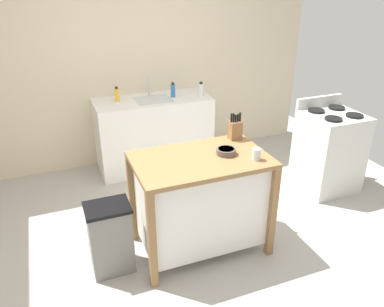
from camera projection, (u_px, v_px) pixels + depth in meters
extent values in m
plane|color=#ADA8A0|center=(184.00, 246.00, 3.57)|extent=(5.95, 5.95, 0.00)
cube|color=beige|center=(126.00, 62.00, 4.72)|extent=(4.95, 0.10, 2.60)
cube|color=olive|center=(201.00, 160.00, 3.19)|extent=(1.13, 0.71, 0.04)
cube|color=white|center=(200.00, 201.00, 3.36)|extent=(1.03, 0.61, 0.77)
cube|color=olive|center=(152.00, 242.00, 2.93)|extent=(0.06, 0.06, 0.87)
cube|color=olive|center=(272.00, 213.00, 3.29)|extent=(0.06, 0.06, 0.87)
cube|color=olive|center=(132.00, 199.00, 3.48)|extent=(0.06, 0.06, 0.87)
cube|color=olive|center=(237.00, 178.00, 3.83)|extent=(0.06, 0.06, 0.87)
cube|color=olive|center=(235.00, 130.00, 3.50)|extent=(0.11, 0.09, 0.17)
cylinder|color=black|center=(231.00, 118.00, 3.43)|extent=(0.02, 0.02, 0.08)
cylinder|color=black|center=(234.00, 118.00, 3.44)|extent=(0.02, 0.02, 0.08)
cylinder|color=black|center=(236.00, 118.00, 3.45)|extent=(0.02, 0.02, 0.06)
cylinder|color=black|center=(238.00, 118.00, 3.46)|extent=(0.02, 0.02, 0.07)
cylinder|color=black|center=(240.00, 117.00, 3.46)|extent=(0.02, 0.02, 0.08)
cylinder|color=#564C47|center=(226.00, 151.00, 3.23)|extent=(0.17, 0.17, 0.05)
cylinder|color=#342D2A|center=(226.00, 149.00, 3.22)|extent=(0.14, 0.14, 0.01)
cylinder|color=silver|center=(256.00, 154.00, 3.13)|extent=(0.07, 0.07, 0.10)
cube|color=slate|center=(111.00, 239.00, 3.17)|extent=(0.34, 0.26, 0.60)
cube|color=black|center=(107.00, 208.00, 3.04)|extent=(0.36, 0.28, 0.03)
cube|color=white|center=(154.00, 133.00, 4.86)|extent=(1.42, 0.60, 0.90)
cube|color=silver|center=(153.00, 101.00, 4.65)|extent=(0.44, 0.36, 0.03)
cylinder|color=#B7BCC1|center=(149.00, 87.00, 4.73)|extent=(0.02, 0.02, 0.22)
cylinder|color=yellow|center=(117.00, 95.00, 4.54)|extent=(0.05, 0.05, 0.16)
cylinder|color=black|center=(116.00, 88.00, 4.50)|extent=(0.03, 0.03, 0.02)
cylinder|color=blue|center=(173.00, 91.00, 4.71)|extent=(0.06, 0.06, 0.16)
cylinder|color=black|center=(173.00, 83.00, 4.67)|extent=(0.03, 0.03, 0.02)
cylinder|color=white|center=(201.00, 90.00, 4.76)|extent=(0.06, 0.06, 0.15)
cylinder|color=black|center=(201.00, 83.00, 4.72)|extent=(0.04, 0.04, 0.02)
cube|color=silver|center=(329.00, 152.00, 4.36)|extent=(0.60, 0.60, 0.90)
cube|color=silver|center=(319.00, 101.00, 4.38)|extent=(0.60, 0.04, 0.12)
cylinder|color=black|center=(333.00, 119.00, 4.00)|extent=(0.18, 0.18, 0.02)
cylinder|color=black|center=(355.00, 116.00, 4.09)|extent=(0.18, 0.18, 0.02)
cylinder|color=black|center=(316.00, 111.00, 4.24)|extent=(0.18, 0.18, 0.02)
cylinder|color=black|center=(337.00, 108.00, 4.33)|extent=(0.18, 0.18, 0.02)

